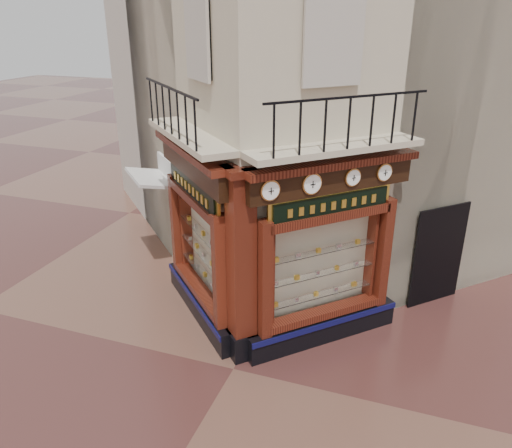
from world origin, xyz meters
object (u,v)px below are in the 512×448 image
at_px(clock_c, 353,177).
at_px(clock_d, 384,172).
at_px(awning, 159,266).
at_px(clock_b, 312,184).
at_px(signboard_right, 332,204).
at_px(signboard_left, 192,188).
at_px(clock_a, 270,190).
at_px(corner_pilaster, 241,270).

height_order(clock_c, clock_d, clock_d).
xyz_separation_m(clock_c, awning, (-5.36, 1.67, -3.62)).
bearing_deg(clock_b, signboard_right, 11.78).
distance_m(clock_b, signboard_left, 2.71).
bearing_deg(signboard_right, clock_a, -175.40).
bearing_deg(clock_a, clock_c, 0.00).
distance_m(clock_d, awning, 7.00).
distance_m(corner_pilaster, clock_a, 1.77).
distance_m(clock_b, signboard_right, 0.75).
xyz_separation_m(corner_pilaster, clock_a, (0.57, -0.04, 1.67)).
xyz_separation_m(corner_pilaster, clock_b, (1.16, 0.56, 1.67)).
bearing_deg(awning, signboard_right, -155.16).
bearing_deg(clock_b, corner_pilaster, 160.71).
xyz_separation_m(clock_c, signboard_right, (-0.33, -0.18, -0.52)).
bearing_deg(clock_a, clock_b, 0.00).
xyz_separation_m(clock_c, clock_d, (0.52, 0.52, 0.00)).
distance_m(clock_b, clock_c, 0.89).
bearing_deg(clock_d, awning, 123.96).
relative_size(clock_a, awning, 0.23).
height_order(clock_c, signboard_right, clock_c).
bearing_deg(clock_a, corner_pilaster, 131.44).
xyz_separation_m(corner_pilaster, signboard_right, (1.46, 1.01, 1.15)).
xyz_separation_m(clock_a, clock_d, (1.75, 1.75, 0.00)).
relative_size(clock_d, awning, 0.21).
bearing_deg(clock_d, signboard_right, 174.25).
height_order(clock_d, signboard_left, clock_d).
distance_m(corner_pilaster, clock_b, 2.11).
bearing_deg(clock_c, signboard_right, 162.96).
distance_m(awning, signboard_right, 6.19).
height_order(clock_c, awning, clock_c).
height_order(corner_pilaster, clock_d, corner_pilaster).
bearing_deg(corner_pilaster, awning, 96.28).
height_order(clock_a, signboard_right, clock_a).
bearing_deg(signboard_left, corner_pilaster, -169.75).
distance_m(clock_b, clock_d, 1.63).
relative_size(clock_b, clock_d, 1.14).
relative_size(corner_pilaster, signboard_left, 1.89).
relative_size(awning, signboard_right, 0.86).
bearing_deg(corner_pilaster, clock_d, -8.53).
distance_m(clock_c, signboard_right, 0.64).
relative_size(corner_pilaster, clock_d, 11.22).
xyz_separation_m(clock_b, awning, (-4.73, 2.30, -3.62)).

